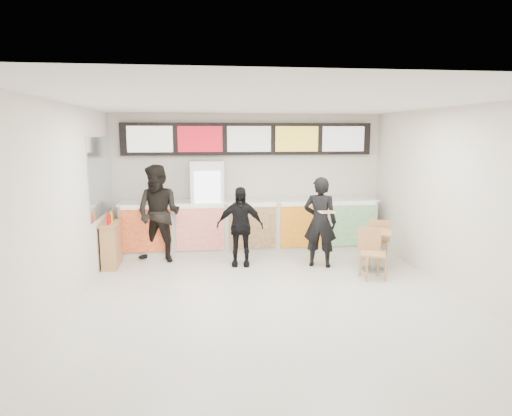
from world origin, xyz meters
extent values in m
plane|color=beige|center=(0.00, 0.00, 0.00)|extent=(7.00, 7.00, 0.00)
plane|color=white|center=(0.00, 0.00, 3.00)|extent=(7.00, 7.00, 0.00)
plane|color=silver|center=(0.00, 3.50, 1.50)|extent=(6.00, 0.00, 6.00)
plane|color=silver|center=(-3.00, 0.00, 1.50)|extent=(0.00, 7.00, 7.00)
plane|color=silver|center=(3.00, 0.00, 1.50)|extent=(0.00, 7.00, 7.00)
cube|color=silver|center=(0.00, 3.10, 0.55)|extent=(5.50, 0.70, 1.10)
cube|color=silver|center=(0.00, 3.10, 1.12)|extent=(5.56, 0.76, 0.04)
cube|color=red|center=(-2.20, 2.72, 0.61)|extent=(0.99, 0.02, 0.90)
cube|color=#E93375|center=(-1.10, 2.72, 0.61)|extent=(0.99, 0.02, 0.90)
cube|color=brown|center=(0.00, 2.72, 0.61)|extent=(0.99, 0.02, 0.90)
cube|color=yellow|center=(1.10, 2.72, 0.61)|extent=(0.99, 0.02, 0.90)
cube|color=green|center=(2.20, 2.72, 0.61)|extent=(0.99, 0.02, 0.90)
cube|color=black|center=(0.00, 3.42, 2.45)|extent=(5.50, 0.12, 0.70)
cube|color=white|center=(-2.12, 3.35, 2.45)|extent=(0.95, 0.02, 0.55)
cube|color=red|center=(-1.06, 3.35, 2.45)|extent=(0.95, 0.02, 0.55)
cube|color=silver|center=(0.00, 3.35, 2.45)|extent=(0.95, 0.02, 0.55)
cube|color=yellow|center=(1.06, 3.35, 2.45)|extent=(0.95, 0.02, 0.55)
cube|color=silver|center=(2.12, 3.35, 2.45)|extent=(0.95, 0.02, 0.55)
cube|color=white|center=(-0.93, 3.12, 1.00)|extent=(0.70, 0.65, 2.00)
cube|color=white|center=(-0.93, 2.78, 1.05)|extent=(0.54, 0.02, 1.50)
cylinder|color=#1B9726|center=(-1.14, 2.82, 0.45)|extent=(0.07, 0.07, 0.22)
cylinder|color=orange|center=(-1.00, 2.82, 0.45)|extent=(0.07, 0.07, 0.22)
cylinder|color=red|center=(-0.86, 2.82, 0.45)|extent=(0.07, 0.07, 0.22)
cylinder|color=#192BBC|center=(-0.72, 2.82, 0.45)|extent=(0.07, 0.07, 0.22)
cylinder|color=orange|center=(-1.14, 2.82, 0.83)|extent=(0.07, 0.07, 0.22)
cylinder|color=red|center=(-1.00, 2.82, 0.83)|extent=(0.07, 0.07, 0.22)
cylinder|color=#192BBC|center=(-0.86, 2.82, 0.83)|extent=(0.07, 0.07, 0.22)
cylinder|color=#1B9726|center=(-0.72, 2.82, 0.83)|extent=(0.07, 0.07, 0.22)
cylinder|color=red|center=(-1.14, 2.82, 1.21)|extent=(0.07, 0.07, 0.22)
cylinder|color=#192BBC|center=(-1.00, 2.82, 1.21)|extent=(0.07, 0.07, 0.22)
cylinder|color=#1B9726|center=(-0.86, 2.82, 1.21)|extent=(0.07, 0.07, 0.22)
cylinder|color=orange|center=(-0.72, 2.82, 1.21)|extent=(0.07, 0.07, 0.22)
cylinder|color=#192BBC|center=(-1.14, 2.82, 1.59)|extent=(0.07, 0.07, 0.22)
cylinder|color=#1B9726|center=(-1.00, 2.82, 1.59)|extent=(0.07, 0.07, 0.22)
cylinder|color=orange|center=(-0.86, 2.82, 1.59)|extent=(0.07, 0.07, 0.22)
cylinder|color=red|center=(-0.72, 2.82, 1.59)|extent=(0.07, 0.07, 0.22)
cube|color=#B2B7BF|center=(-2.99, 2.45, 1.75)|extent=(0.01, 2.00, 1.50)
imported|color=black|center=(1.20, 1.80, 0.88)|extent=(0.75, 0.64, 1.76)
imported|color=black|center=(-1.92, 2.55, 0.98)|extent=(1.17, 1.06, 1.96)
imported|color=black|center=(-0.33, 2.05, 0.78)|extent=(0.95, 0.50, 1.56)
cube|color=beige|center=(1.20, 1.35, 1.15)|extent=(0.28, 0.28, 0.01)
cone|color=#CC7233|center=(1.20, 1.35, 1.16)|extent=(0.36, 0.36, 0.02)
cube|color=tan|center=(2.16, 1.41, 0.74)|extent=(0.80, 0.80, 0.04)
cylinder|color=gray|center=(2.16, 1.41, 0.36)|extent=(0.08, 0.08, 0.73)
cylinder|color=gray|center=(2.16, 1.41, 0.02)|extent=(0.45, 0.45, 0.03)
cube|color=tan|center=(1.93, 0.90, 0.46)|extent=(0.56, 0.56, 0.04)
cube|color=tan|center=(1.93, 1.09, 0.69)|extent=(0.38, 0.19, 0.43)
cube|color=tan|center=(2.38, 1.92, 0.46)|extent=(0.56, 0.56, 0.04)
cube|color=tan|center=(2.38, 1.72, 0.69)|extent=(0.38, 0.19, 0.43)
cube|color=tan|center=(-2.82, 2.29, 0.41)|extent=(0.28, 0.74, 0.83)
cube|color=tan|center=(-2.82, 2.29, 0.85)|extent=(0.31, 0.77, 0.04)
cylinder|color=red|center=(-2.82, 2.09, 0.95)|extent=(0.06, 0.06, 0.17)
cylinder|color=red|center=(-2.82, 2.24, 0.95)|extent=(0.06, 0.06, 0.17)
cylinder|color=yellow|center=(-2.82, 2.40, 0.95)|extent=(0.06, 0.06, 0.17)
cylinder|color=brown|center=(-2.82, 2.55, 0.95)|extent=(0.06, 0.06, 0.17)
camera|label=1|loc=(-1.11, -6.62, 2.56)|focal=32.00mm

